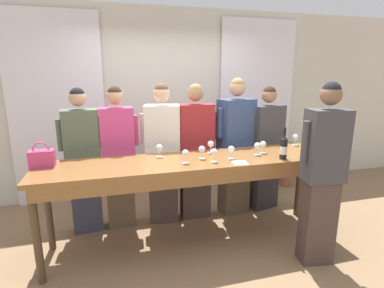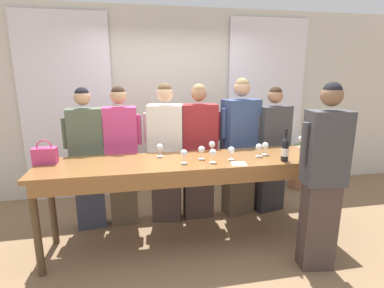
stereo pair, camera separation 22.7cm
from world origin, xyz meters
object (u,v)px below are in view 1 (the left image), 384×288
(wine_glass_front_left, at_px, (202,150))
(guest_cream_sweater, at_px, (163,154))
(wine_glass_center_mid, at_px, (231,150))
(wine_glass_center_right, at_px, (295,138))
(tasting_bar, at_px, (194,169))
(guest_pink_top, at_px, (118,157))
(wine_glass_center_left, at_px, (257,146))
(guest_striped_shirt, at_px, (195,152))
(guest_beige_cap, at_px, (266,148))
(wine_glass_front_mid, at_px, (159,148))
(guest_olive_jacket, at_px, (83,161))
(wine_glass_back_mid, at_px, (263,145))
(wine_glass_back_right, at_px, (185,154))
(wine_glass_front_right, at_px, (214,153))
(guest_navy_coat, at_px, (235,147))
(host_pouring, at_px, (323,174))
(handbag, at_px, (42,158))
(wine_bottle, at_px, (284,147))
(wine_glass_back_left, at_px, (211,144))
(potted_plant, at_px, (288,161))

(wine_glass_front_left, distance_m, guest_cream_sweater, 0.72)
(wine_glass_center_mid, bearing_deg, wine_glass_center_right, 19.06)
(tasting_bar, relative_size, guest_pink_top, 1.85)
(guest_pink_top, bearing_deg, wine_glass_center_left, -23.25)
(guest_striped_shirt, xyz_separation_m, guest_beige_cap, (1.00, -0.00, -0.02))
(guest_pink_top, bearing_deg, wine_glass_front_left, -36.23)
(guest_beige_cap, bearing_deg, wine_glass_front_mid, -164.18)
(guest_beige_cap, bearing_deg, guest_olive_jacket, 180.00)
(wine_glass_front_mid, distance_m, wine_glass_back_mid, 1.17)
(wine_glass_center_right, height_order, wine_glass_back_right, same)
(wine_glass_front_left, height_order, guest_olive_jacket, guest_olive_jacket)
(wine_glass_front_mid, distance_m, wine_glass_front_right, 0.61)
(wine_glass_front_left, distance_m, wine_glass_center_mid, 0.31)
(wine_glass_front_mid, xyz_separation_m, wine_glass_back_right, (0.22, -0.29, 0.00))
(tasting_bar, relative_size, wine_glass_back_right, 22.39)
(guest_navy_coat, bearing_deg, wine_glass_back_right, -139.79)
(guest_pink_top, distance_m, guest_navy_coat, 1.50)
(wine_glass_center_left, relative_size, host_pouring, 0.08)
(wine_glass_front_mid, relative_size, wine_glass_back_right, 1.00)
(wine_glass_center_left, bearing_deg, guest_beige_cap, 53.38)
(wine_glass_center_mid, distance_m, wine_glass_back_mid, 0.45)
(wine_glass_front_mid, height_order, guest_navy_coat, guest_navy_coat)
(handbag, relative_size, guest_cream_sweater, 0.14)
(wine_bottle, relative_size, wine_glass_back_mid, 2.40)
(tasting_bar, distance_m, guest_striped_shirt, 0.67)
(handbag, xyz_separation_m, wine_glass_back_mid, (2.31, -0.12, 0.01))
(guest_olive_jacket, height_order, guest_beige_cap, guest_olive_jacket)
(tasting_bar, height_order, wine_glass_back_left, wine_glass_back_left)
(wine_glass_front_mid, bearing_deg, wine_glass_front_right, -33.06)
(tasting_bar, distance_m, wine_glass_front_left, 0.22)
(wine_glass_front_left, height_order, wine_glass_center_mid, same)
(wine_bottle, bearing_deg, wine_glass_back_left, 147.35)
(handbag, xyz_separation_m, wine_glass_back_left, (1.74, 0.05, 0.01))
(guest_pink_top, distance_m, potted_plant, 2.87)
(wine_glass_center_mid, bearing_deg, wine_glass_back_mid, 15.09)
(wine_glass_center_mid, bearing_deg, wine_bottle, -14.89)
(guest_navy_coat, xyz_separation_m, potted_plant, (1.26, 0.65, -0.48))
(wine_glass_center_left, distance_m, guest_navy_coat, 0.66)
(wine_glass_center_right, distance_m, guest_cream_sweater, 1.67)
(wine_bottle, xyz_separation_m, wine_glass_back_right, (-1.04, 0.12, -0.02))
(wine_glass_front_left, bearing_deg, host_pouring, -32.71)
(wine_bottle, bearing_deg, guest_pink_top, 153.20)
(wine_glass_back_right, bearing_deg, potted_plant, 33.09)
(tasting_bar, relative_size, wine_glass_back_mid, 22.39)
(guest_pink_top, bearing_deg, wine_bottle, -26.80)
(guest_olive_jacket, distance_m, potted_plant, 3.26)
(wine_glass_front_mid, height_order, wine_glass_center_right, same)
(wine_glass_back_mid, relative_size, wine_glass_back_right, 1.00)
(guest_navy_coat, bearing_deg, potted_plant, 27.41)
(wine_glass_back_right, xyz_separation_m, guest_beige_cap, (1.32, 0.73, -0.21))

